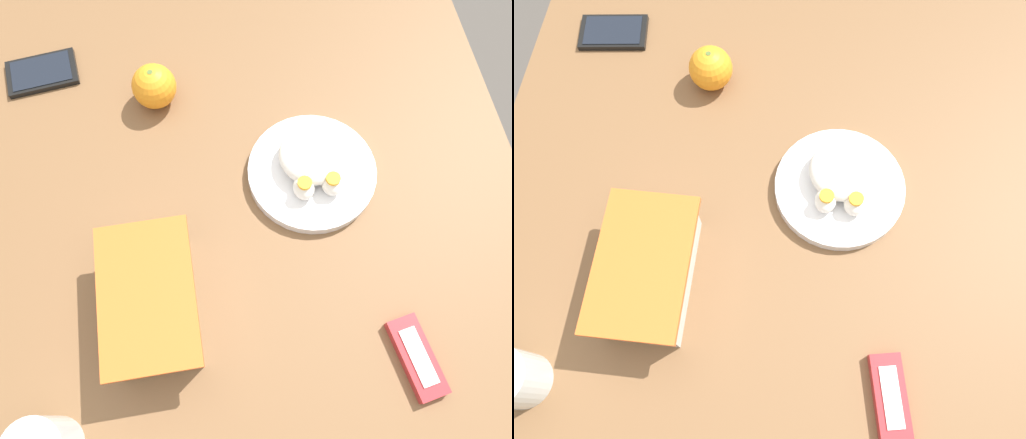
% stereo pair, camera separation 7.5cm
% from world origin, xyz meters
% --- Properties ---
extents(ground_plane, '(10.00, 10.00, 0.00)m').
position_xyz_m(ground_plane, '(0.00, 0.00, 0.00)').
color(ground_plane, '#4C4742').
extents(table, '(1.11, 0.91, 0.72)m').
position_xyz_m(table, '(0.00, 0.00, 0.61)').
color(table, brown).
rests_on(table, ground_plane).
extents(food_container, '(0.21, 0.13, 0.09)m').
position_xyz_m(food_container, '(-0.11, 0.15, 0.76)').
color(food_container, white).
rests_on(food_container, table).
extents(orange_fruit, '(0.07, 0.07, 0.07)m').
position_xyz_m(orange_fruit, '(0.26, 0.12, 0.76)').
color(orange_fruit, orange).
rests_on(orange_fruit, table).
extents(rice_plate, '(0.21, 0.21, 0.06)m').
position_xyz_m(rice_plate, '(0.07, -0.11, 0.74)').
color(rice_plate, white).
rests_on(rice_plate, table).
extents(candy_bar, '(0.12, 0.06, 0.02)m').
position_xyz_m(candy_bar, '(-0.24, -0.20, 0.73)').
color(candy_bar, '#B7282D').
rests_on(candy_bar, table).
extents(cell_phone, '(0.09, 0.13, 0.01)m').
position_xyz_m(cell_phone, '(0.34, 0.32, 0.73)').
color(cell_phone, black).
rests_on(cell_phone, table).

